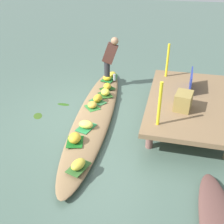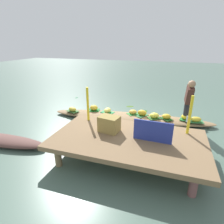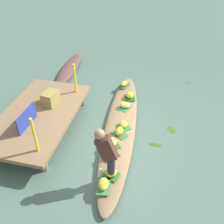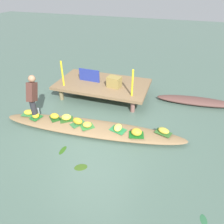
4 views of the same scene
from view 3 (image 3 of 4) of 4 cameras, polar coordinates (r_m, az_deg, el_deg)
canal_water at (r=6.73m, az=1.87°, el=-3.99°), size 40.00×40.00×0.00m
dock_platform at (r=6.77m, az=-16.21°, el=-0.69°), size 3.20×1.80×0.50m
vendor_boat at (r=6.67m, az=1.89°, el=-3.39°), size 5.25×1.28×0.19m
moored_boat at (r=9.53m, az=-9.58°, el=9.64°), size 2.63×0.72×0.21m
leaf_mat_0 at (r=6.04m, az=0.09°, el=-7.26°), size 0.48×0.46×0.01m
banana_bunch_0 at (r=5.99m, az=0.09°, el=-6.71°), size 0.33×0.29×0.16m
leaf_mat_1 at (r=8.20m, az=2.71°, el=6.01°), size 0.47×0.36×0.01m
banana_bunch_1 at (r=8.17m, az=2.73°, el=6.43°), size 0.34×0.28×0.14m
leaf_mat_2 at (r=7.20m, az=2.91°, el=1.09°), size 0.48×0.38×0.01m
banana_bunch_2 at (r=7.16m, az=2.93°, el=1.58°), size 0.22×0.30×0.15m
leaf_mat_3 at (r=7.61m, az=4.03°, el=3.25°), size 0.44×0.39×0.01m
banana_bunch_3 at (r=7.56m, az=4.06°, el=3.82°), size 0.29×0.26×0.18m
leaf_mat_4 at (r=5.26m, az=-1.92°, el=-16.32°), size 0.46×0.33×0.01m
banana_bunch_4 at (r=5.21m, az=-1.94°, el=-15.86°), size 0.34×0.27×0.14m
leaf_mat_5 at (r=5.43m, az=-0.18°, el=-14.01°), size 0.32×0.37×0.01m
banana_bunch_5 at (r=5.37m, az=-0.18°, el=-13.51°), size 0.29×0.30×0.15m
leaf_mat_6 at (r=6.54m, az=2.60°, el=-3.25°), size 0.44×0.44×0.01m
banana_bunch_6 at (r=6.49m, az=2.61°, el=-2.78°), size 0.28×0.25×0.14m
leaf_mat_7 at (r=5.79m, az=-0.31°, el=-9.75°), size 0.44×0.43×0.01m
banana_bunch_7 at (r=5.74m, az=-0.32°, el=-9.23°), size 0.27×0.20×0.15m
leaf_mat_8 at (r=6.31m, az=1.66°, el=-4.94°), size 0.42×0.47×0.01m
banana_bunch_8 at (r=6.25m, az=1.67°, el=-4.32°), size 0.32×0.23×0.18m
vendor_person at (r=4.91m, az=-1.19°, el=-8.92°), size 0.22×0.46×1.23m
water_bottle at (r=5.35m, az=-2.43°, el=-13.51°), size 0.08×0.08×0.19m
market_banner at (r=6.27m, az=-18.65°, el=-1.35°), size 0.78×0.06×0.44m
railing_post_west at (r=5.41m, az=-17.07°, el=-5.01°), size 0.06×0.06×0.87m
railing_post_east at (r=7.15m, az=-8.32°, el=7.50°), size 0.06×0.06×0.87m
produce_crate at (r=6.90m, az=-13.64°, el=3.07°), size 0.49×0.39×0.36m
drifting_plant_0 at (r=6.38m, az=9.70°, el=-7.32°), size 0.12×0.32×0.01m
drifting_plant_1 at (r=9.07m, az=16.76°, el=6.27°), size 0.16×0.24×0.01m
drifting_plant_2 at (r=6.89m, az=13.26°, el=-3.93°), size 0.36×0.32×0.01m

